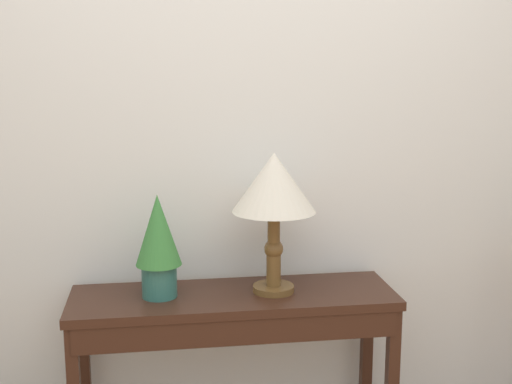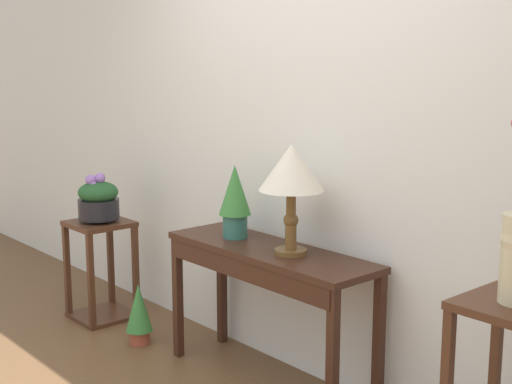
# 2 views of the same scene
# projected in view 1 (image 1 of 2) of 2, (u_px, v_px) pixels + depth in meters

# --- Properties ---
(back_wall_with_art) EXTENTS (9.00, 0.10, 2.80)m
(back_wall_with_art) POSITION_uv_depth(u_px,v_px,m) (244.00, 117.00, 2.75)
(back_wall_with_art) COLOR silver
(back_wall_with_art) RESTS_ON ground
(console_table) EXTENTS (1.26, 0.39, 0.74)m
(console_table) POSITION_uv_depth(u_px,v_px,m) (234.00, 322.00, 2.59)
(console_table) COLOR #381E14
(console_table) RESTS_ON ground
(table_lamp) EXTENTS (0.32, 0.32, 0.55)m
(table_lamp) POSITION_uv_depth(u_px,v_px,m) (274.00, 189.00, 2.53)
(table_lamp) COLOR brown
(table_lamp) RESTS_ON console_table
(potted_plant_on_console) EXTENTS (0.17, 0.17, 0.40)m
(potted_plant_on_console) POSITION_uv_depth(u_px,v_px,m) (158.00, 241.00, 2.51)
(potted_plant_on_console) COLOR #2D665B
(potted_plant_on_console) RESTS_ON console_table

